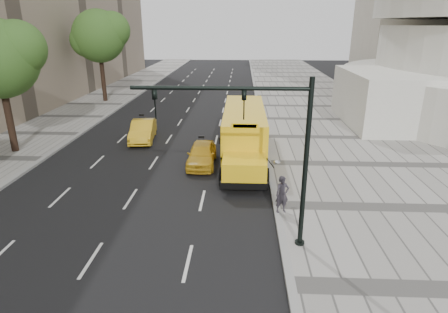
{
  "coord_description": "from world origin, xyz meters",
  "views": [
    {
      "loc": [
        4.33,
        -21.18,
        8.0
      ],
      "look_at": [
        3.5,
        -4.0,
        1.9
      ],
      "focal_mm": 30.0,
      "sensor_mm": 36.0,
      "label": 1
    }
  ],
  "objects_px": {
    "tree_c": "(100,36)",
    "traffic_signal": "(266,144)",
    "school_bus": "(244,129)",
    "pedestrian": "(282,194)",
    "taxi_far": "(143,131)",
    "taxi_near": "(202,154)"
  },
  "relations": [
    {
      "from": "tree_c",
      "to": "traffic_signal",
      "type": "xyz_separation_m",
      "value": [
        15.59,
        -27.29,
        -2.79
      ]
    },
    {
      "from": "school_bus",
      "to": "pedestrian",
      "type": "distance_m",
      "value": 8.15
    },
    {
      "from": "taxi_far",
      "to": "taxi_near",
      "type": "bearing_deg",
      "value": -52.22
    },
    {
      "from": "tree_c",
      "to": "pedestrian",
      "type": "height_order",
      "value": "tree_c"
    },
    {
      "from": "taxi_near",
      "to": "taxi_far",
      "type": "bearing_deg",
      "value": 134.54
    },
    {
      "from": "pedestrian",
      "to": "traffic_signal",
      "type": "xyz_separation_m",
      "value": [
        -0.96,
        -2.53,
        3.1
      ]
    },
    {
      "from": "traffic_signal",
      "to": "school_bus",
      "type": "bearing_deg",
      "value": 93.78
    },
    {
      "from": "taxi_far",
      "to": "traffic_signal",
      "type": "bearing_deg",
      "value": -66.24
    },
    {
      "from": "tree_c",
      "to": "taxi_near",
      "type": "bearing_deg",
      "value": -56.47
    },
    {
      "from": "pedestrian",
      "to": "traffic_signal",
      "type": "bearing_deg",
      "value": -128.61
    },
    {
      "from": "pedestrian",
      "to": "taxi_far",
      "type": "bearing_deg",
      "value": 111.52
    },
    {
      "from": "taxi_near",
      "to": "taxi_far",
      "type": "relative_size",
      "value": 0.9
    },
    {
      "from": "tree_c",
      "to": "school_bus",
      "type": "xyz_separation_m",
      "value": [
        14.9,
        -16.82,
        -5.12
      ]
    },
    {
      "from": "tree_c",
      "to": "school_bus",
      "type": "distance_m",
      "value": 23.04
    },
    {
      "from": "school_bus",
      "to": "tree_c",
      "type": "bearing_deg",
      "value": 131.54
    },
    {
      "from": "taxi_near",
      "to": "pedestrian",
      "type": "relative_size",
      "value": 2.37
    },
    {
      "from": "school_bus",
      "to": "taxi_near",
      "type": "relative_size",
      "value": 2.9
    },
    {
      "from": "school_bus",
      "to": "taxi_far",
      "type": "relative_size",
      "value": 2.61
    },
    {
      "from": "taxi_far",
      "to": "pedestrian",
      "type": "distance_m",
      "value": 14.1
    },
    {
      "from": "tree_c",
      "to": "pedestrian",
      "type": "xyz_separation_m",
      "value": [
        16.55,
        -24.76,
        -5.89
      ]
    },
    {
      "from": "tree_c",
      "to": "traffic_signal",
      "type": "height_order",
      "value": "tree_c"
    },
    {
      "from": "taxi_near",
      "to": "traffic_signal",
      "type": "bearing_deg",
      "value": -69.79
    }
  ]
}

